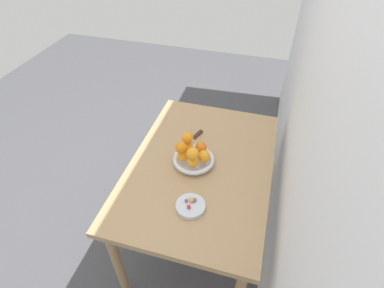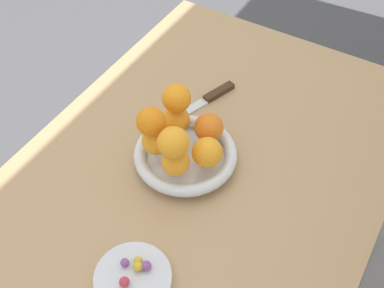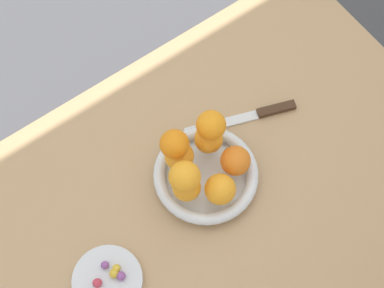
{
  "view_description": "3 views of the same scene",
  "coord_description": "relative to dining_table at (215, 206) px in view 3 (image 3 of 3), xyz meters",
  "views": [
    {
      "loc": [
        1.11,
        0.27,
        1.91
      ],
      "look_at": [
        -0.01,
        -0.05,
        0.87
      ],
      "focal_mm": 28.0,
      "sensor_mm": 36.0,
      "label": 1
    },
    {
      "loc": [
        0.57,
        0.31,
        1.56
      ],
      "look_at": [
        0.01,
        -0.02,
        0.82
      ],
      "focal_mm": 45.0,
      "sensor_mm": 36.0,
      "label": 2
    },
    {
      "loc": [
        0.29,
        0.31,
        1.93
      ],
      "look_at": [
        0.01,
        -0.08,
        0.88
      ],
      "focal_mm": 55.0,
      "sensor_mm": 36.0,
      "label": 3
    }
  ],
  "objects": [
    {
      "name": "orange_3",
      "position": [
        0.06,
        -0.03,
        0.16
      ],
      "size": [
        0.06,
        0.06,
        0.06
      ],
      "primitive_type": "sphere",
      "color": "orange",
      "rests_on": "fruit_bowl"
    },
    {
      "name": "candy_dish",
      "position": [
        0.29,
        0.02,
        0.1
      ],
      "size": [
        0.14,
        0.14,
        0.02
      ],
      "primitive_type": "cylinder",
      "color": "silver",
      "rests_on": "dining_table"
    },
    {
      "name": "orange_1",
      "position": [
        -0.04,
        -0.09,
        0.16
      ],
      "size": [
        0.06,
        0.06,
        0.06
      ],
      "primitive_type": "sphere",
      "color": "orange",
      "rests_on": "fruit_bowl"
    },
    {
      "name": "orange_6",
      "position": [
        0.04,
        -0.1,
        0.22
      ],
      "size": [
        0.06,
        0.06,
        0.06
      ],
      "primitive_type": "sphere",
      "color": "orange",
      "rests_on": "orange_2"
    },
    {
      "name": "dining_table",
      "position": [
        0.0,
        0.0,
        0.0
      ],
      "size": [
        1.1,
        0.76,
        0.74
      ],
      "color": "tan",
      "rests_on": "ground_plane"
    },
    {
      "name": "fruit_bowl",
      "position": [
        0.0,
        -0.04,
        0.11
      ],
      "size": [
        0.23,
        0.23,
        0.04
      ],
      "color": "silver",
      "rests_on": "dining_table"
    },
    {
      "name": "candy_ball_0",
      "position": [
        0.27,
        0.03,
        0.12
      ],
      "size": [
        0.02,
        0.02,
        0.02
      ],
      "primitive_type": "sphere",
      "color": "gold",
      "rests_on": "candy_dish"
    },
    {
      "name": "orange_4",
      "position": [
        0.01,
        0.02,
        0.16
      ],
      "size": [
        0.06,
        0.06,
        0.06
      ],
      "primitive_type": "sphere",
      "color": "orange",
      "rests_on": "fruit_bowl"
    },
    {
      "name": "candy_ball_3",
      "position": [
        0.31,
        0.02,
        0.12
      ],
      "size": [
        0.02,
        0.02,
        0.02
      ],
      "primitive_type": "sphere",
      "color": "#C6384C",
      "rests_on": "candy_dish"
    },
    {
      "name": "orange_0",
      "position": [
        -0.06,
        -0.02,
        0.16
      ],
      "size": [
        0.06,
        0.06,
        0.06
      ],
      "primitive_type": "sphere",
      "color": "orange",
      "rests_on": "fruit_bowl"
    },
    {
      "name": "orange_5",
      "position": [
        0.06,
        -0.03,
        0.22
      ],
      "size": [
        0.06,
        0.06,
        0.06
      ],
      "primitive_type": "sphere",
      "color": "orange",
      "rests_on": "orange_3"
    },
    {
      "name": "ground_plane",
      "position": [
        0.0,
        0.0,
        -0.65
      ],
      "size": [
        6.0,
        6.0,
        0.0
      ],
      "primitive_type": "plane",
      "color": "#4C4C51"
    },
    {
      "name": "knife",
      "position": [
        -0.17,
        -0.1,
        0.09
      ],
      "size": [
        0.25,
        0.11,
        0.01
      ],
      "color": "#3F2819",
      "rests_on": "dining_table"
    },
    {
      "name": "candy_ball_4",
      "position": [
        0.26,
        0.04,
        0.12
      ],
      "size": [
        0.02,
        0.02,
        0.02
      ],
      "primitive_type": "sphere",
      "color": "#8C4C99",
      "rests_on": "candy_dish"
    },
    {
      "name": "orange_2",
      "position": [
        0.03,
        -0.09,
        0.16
      ],
      "size": [
        0.06,
        0.06,
        0.06
      ],
      "primitive_type": "sphere",
      "color": "orange",
      "rests_on": "fruit_bowl"
    },
    {
      "name": "orange_7",
      "position": [
        -0.04,
        -0.09,
        0.22
      ],
      "size": [
        0.06,
        0.06,
        0.06
      ],
      "primitive_type": "sphere",
      "color": "orange",
      "rests_on": "orange_1"
    },
    {
      "name": "candy_ball_1",
      "position": [
        0.28,
        0.0,
        0.12
      ],
      "size": [
        0.02,
        0.02,
        0.02
      ],
      "primitive_type": "sphere",
      "color": "#8C4C99",
      "rests_on": "candy_dish"
    },
    {
      "name": "candy_ball_2",
      "position": [
        0.26,
        0.02,
        0.12
      ],
      "size": [
        0.02,
        0.02,
        0.02
      ],
      "primitive_type": "sphere",
      "color": "gold",
      "rests_on": "candy_dish"
    }
  ]
}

